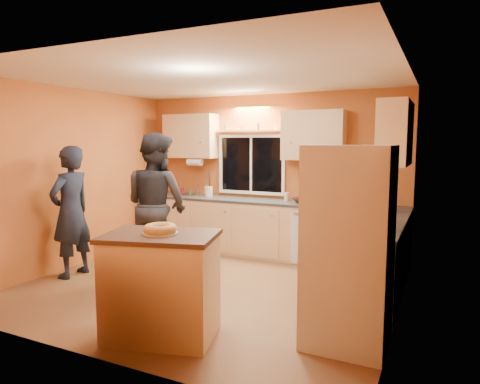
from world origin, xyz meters
The scene contains 14 objects.
ground centered at (0.00, 0.00, 0.00)m, with size 4.50×4.50×0.00m, color brown.
room_shell centered at (0.12, 0.41, 1.62)m, with size 4.54×4.04×2.61m.
back_counter centered at (0.01, 1.70, 0.45)m, with size 4.23×0.62×0.90m.
right_counter centered at (1.95, 0.50, 0.45)m, with size 0.62×1.84×0.90m.
refrigerator centered at (1.89, -0.80, 0.90)m, with size 0.72×0.70×1.80m, color silver.
island centered at (0.30, -1.41, 0.50)m, with size 1.17×0.94×0.99m.
bundt_pastry centered at (0.30, -1.41, 1.03)m, with size 0.31×0.31×0.09m, color tan.
person_left centered at (-1.90, -0.42, 0.89)m, with size 0.65×0.43×1.78m, color black.
person_center centered at (-0.89, 0.12, 0.97)m, with size 0.95×0.74×1.95m, color black.
person_right centered at (1.50, 0.67, 0.90)m, with size 1.05×0.44×1.80m, color #373B25.
mixing_bowl centered at (0.72, 1.68, 0.94)m, with size 0.33×0.33×0.08m, color black.
utensil_crock centered at (-0.98, 1.72, 0.99)m, with size 0.14×0.14×0.17m, color beige.
potted_plant centered at (1.97, 0.02, 1.06)m, with size 0.29×0.25×0.32m, color gray.
red_box centered at (1.91, 0.89, 0.94)m, with size 0.16×0.12×0.07m, color #A51932.
Camera 1 is at (2.62, -4.58, 1.83)m, focal length 32.00 mm.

